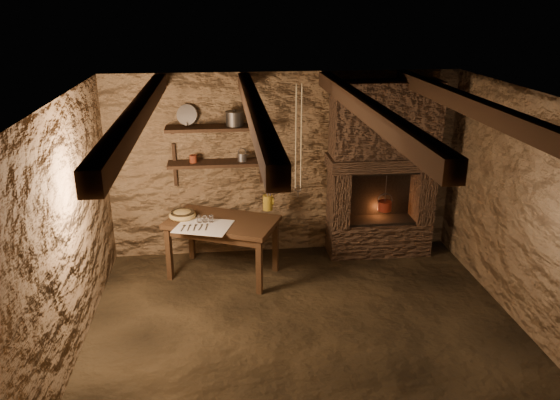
{
  "coord_description": "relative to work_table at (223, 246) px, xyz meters",
  "views": [
    {
      "loc": [
        -0.8,
        -4.78,
        3.22
      ],
      "look_at": [
        -0.17,
        0.9,
        1.12
      ],
      "focal_mm": 35.0,
      "sensor_mm": 36.0,
      "label": 1
    }
  ],
  "objects": [
    {
      "name": "left_wall",
      "position": [
        -1.42,
        -1.34,
        0.8
      ],
      "size": [
        0.04,
        4.0,
        2.4
      ],
      "primitive_type": "cube",
      "color": "brown",
      "rests_on": "floor"
    },
    {
      "name": "linen_cloth",
      "position": [
        -0.22,
        -0.18,
        0.34
      ],
      "size": [
        0.74,
        0.67,
        0.01
      ],
      "primitive_type": "cube",
      "rotation": [
        0.0,
        0.0,
        -0.32
      ],
      "color": "beige",
      "rests_on": "work_table"
    },
    {
      "name": "beam_mid_right",
      "position": [
        1.33,
        -1.34,
        1.91
      ],
      "size": [
        0.14,
        3.95,
        0.16
      ],
      "primitive_type": "cube",
      "color": "black",
      "rests_on": "ceiling"
    },
    {
      "name": "hearth",
      "position": [
        2.08,
        0.43,
        0.83
      ],
      "size": [
        1.43,
        0.51,
        2.3
      ],
      "color": "#3D2A1E",
      "rests_on": "floor"
    },
    {
      "name": "work_table",
      "position": [
        0.0,
        0.0,
        0.0
      ],
      "size": [
        1.47,
        1.19,
        0.73
      ],
      "rotation": [
        0.0,
        0.0,
        -0.42
      ],
      "color": "#321F11",
      "rests_on": "floor"
    },
    {
      "name": "drinking_glasses",
      "position": [
        -0.2,
        -0.06,
        0.39
      ],
      "size": [
        0.2,
        0.06,
        0.08
      ],
      "primitive_type": null,
      "color": "silver",
      "rests_on": "linen_cloth"
    },
    {
      "name": "beam_far_right",
      "position": [
        2.33,
        -1.34,
        1.91
      ],
      "size": [
        0.14,
        3.95,
        0.16
      ],
      "primitive_type": "cube",
      "color": "black",
      "rests_on": "ceiling"
    },
    {
      "name": "red_pot",
      "position": [
        2.13,
        0.38,
        0.3
      ],
      "size": [
        0.21,
        0.21,
        0.54
      ],
      "rotation": [
        0.0,
        0.0,
        -0.2
      ],
      "color": "maroon",
      "rests_on": "hearth"
    },
    {
      "name": "small_kettle",
      "position": [
        0.28,
        0.5,
        0.98
      ],
      "size": [
        0.15,
        0.11,
        0.16
      ],
      "primitive_type": null,
      "rotation": [
        0.0,
        0.0,
        -0.01
      ],
      "color": "gray",
      "rests_on": "shelf_lower"
    },
    {
      "name": "pewter_cutlery_row",
      "position": [
        -0.22,
        -0.2,
        0.35
      ],
      "size": [
        0.55,
        0.35,
        0.01
      ],
      "primitive_type": null,
      "rotation": [
        0.0,
        0.0,
        -0.32
      ],
      "color": "gray",
      "rests_on": "linen_cloth"
    },
    {
      "name": "front_wall",
      "position": [
        0.83,
        -3.34,
        0.8
      ],
      "size": [
        4.5,
        0.04,
        2.4
      ],
      "primitive_type": "cube",
      "color": "brown",
      "rests_on": "floor"
    },
    {
      "name": "right_wall",
      "position": [
        3.08,
        -1.34,
        0.8
      ],
      "size": [
        0.04,
        4.0,
        2.4
      ],
      "primitive_type": "cube",
      "color": "brown",
      "rests_on": "floor"
    },
    {
      "name": "ceiling",
      "position": [
        0.83,
        -1.34,
        2.0
      ],
      "size": [
        4.5,
        4.0,
        0.04
      ],
      "primitive_type": "cube",
      "color": "black",
      "rests_on": "back_wall"
    },
    {
      "name": "iron_stockpot",
      "position": [
        0.2,
        0.5,
        1.46
      ],
      "size": [
        0.25,
        0.25,
        0.16
      ],
      "primitive_type": "cylinder",
      "rotation": [
        0.0,
        0.0,
        0.16
      ],
      "color": "#322F2C",
      "rests_on": "shelf_upper"
    },
    {
      "name": "shelf_upper",
      "position": [
        -0.02,
        0.5,
        1.35
      ],
      "size": [
        1.25,
        0.3,
        0.04
      ],
      "primitive_type": "cube",
      "color": "black",
      "rests_on": "back_wall"
    },
    {
      "name": "stoneware_jug",
      "position": [
        0.58,
        0.28,
        0.53
      ],
      "size": [
        0.16,
        0.16,
        0.44
      ],
      "rotation": [
        0.0,
        0.0,
        0.34
      ],
      "color": "olive",
      "rests_on": "work_table"
    },
    {
      "name": "beam_mid_left",
      "position": [
        0.33,
        -1.34,
        1.91
      ],
      "size": [
        0.14,
        3.95,
        0.16
      ],
      "primitive_type": "cube",
      "color": "black",
      "rests_on": "ceiling"
    },
    {
      "name": "shelf_lower",
      "position": [
        -0.02,
        0.5,
        0.9
      ],
      "size": [
        1.25,
        0.3,
        0.04
      ],
      "primitive_type": "cube",
      "color": "black",
      "rests_on": "back_wall"
    },
    {
      "name": "wooden_bowl",
      "position": [
        -0.47,
        0.11,
        0.38
      ],
      "size": [
        0.41,
        0.41,
        0.12
      ],
      "primitive_type": "ellipsoid",
      "rotation": [
        0.0,
        0.0,
        0.26
      ],
      "color": "olive",
      "rests_on": "work_table"
    },
    {
      "name": "tin_pan",
      "position": [
        -0.38,
        0.6,
        1.5
      ],
      "size": [
        0.28,
        0.18,
        0.26
      ],
      "primitive_type": "cylinder",
      "rotation": [
        1.26,
        0.0,
        -0.26
      ],
      "color": "gray",
      "rests_on": "shelf_upper"
    },
    {
      "name": "rusty_tin",
      "position": [
        -0.33,
        0.5,
        0.97
      ],
      "size": [
        0.11,
        0.11,
        0.09
      ],
      "primitive_type": "cylinder",
      "rotation": [
        0.0,
        0.0,
        0.18
      ],
      "color": "#5A2012",
      "rests_on": "shelf_lower"
    },
    {
      "name": "floor",
      "position": [
        0.83,
        -1.34,
        -0.4
      ],
      "size": [
        4.5,
        4.5,
        0.0
      ],
      "primitive_type": "plane",
      "color": "black",
      "rests_on": "ground"
    },
    {
      "name": "back_wall",
      "position": [
        0.83,
        0.66,
        0.8
      ],
      "size": [
        4.5,
        0.04,
        2.4
      ],
      "primitive_type": "cube",
      "color": "brown",
      "rests_on": "floor"
    },
    {
      "name": "beam_far_left",
      "position": [
        -0.67,
        -1.34,
        1.91
      ],
      "size": [
        0.14,
        3.95,
        0.16
      ],
      "primitive_type": "cube",
      "color": "black",
      "rests_on": "ceiling"
    },
    {
      "name": "hanging_ropes",
      "position": [
        0.88,
        -0.29,
        1.4
      ],
      "size": [
        0.08,
        0.08,
        1.2
      ],
      "primitive_type": null,
      "color": "#C1B188",
      "rests_on": "ceiling"
    }
  ]
}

